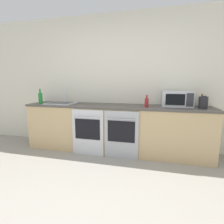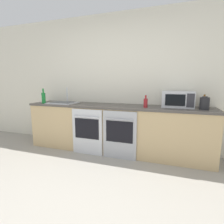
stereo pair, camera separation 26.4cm
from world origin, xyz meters
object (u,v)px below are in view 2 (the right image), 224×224
at_px(bottle_amber, 204,103).
at_px(oven_right, 119,135).
at_px(microwave, 178,99).
at_px(bottle_red, 146,103).
at_px(bottle_green, 44,98).
at_px(sink, 63,102).
at_px(oven_left, 87,132).
at_px(kettle, 204,103).

bearing_deg(bottle_amber, oven_right, -160.51).
xyz_separation_m(microwave, bottle_red, (-0.51, -0.22, -0.05)).
height_order(microwave, bottle_amber, microwave).
distance_m(oven_right, bottle_green, 1.72).
distance_m(bottle_red, sink, 1.67).
bearing_deg(sink, oven_left, -21.51).
bearing_deg(sink, bottle_amber, 4.44).
bearing_deg(sink, microwave, 3.98).
bearing_deg(oven_left, microwave, 15.33).
height_order(bottle_green, kettle, bottle_green).
xyz_separation_m(oven_right, microwave, (0.90, 0.41, 0.60)).
relative_size(oven_right, bottle_green, 2.83).
relative_size(microwave, bottle_amber, 2.30).
xyz_separation_m(oven_right, kettle, (1.28, 0.25, 0.56)).
xyz_separation_m(oven_left, oven_right, (0.61, 0.00, 0.00)).
bearing_deg(oven_left, sink, 158.49).
xyz_separation_m(oven_right, bottle_red, (0.39, 0.19, 0.54)).
bearing_deg(bottle_green, oven_left, -6.37).
bearing_deg(kettle, sink, 179.72).
xyz_separation_m(oven_left, bottle_amber, (1.91, 0.46, 0.55)).
bearing_deg(oven_right, sink, 168.36).
relative_size(bottle_amber, kettle, 1.09).
bearing_deg(bottle_amber, microwave, -173.10).
bearing_deg(oven_right, bottle_green, 176.01).
relative_size(oven_left, kettle, 4.10).
height_order(bottle_red, sink, sink).
xyz_separation_m(bottle_amber, sink, (-2.58, -0.20, -0.07)).
xyz_separation_m(bottle_amber, bottle_red, (-0.91, -0.27, -0.01)).
xyz_separation_m(bottle_green, bottle_red, (2.01, 0.08, -0.03)).
distance_m(microwave, kettle, 0.42).
height_order(microwave, bottle_green, bottle_green).
xyz_separation_m(microwave, sink, (-2.17, -0.15, -0.12)).
relative_size(oven_right, bottle_red, 4.03).
xyz_separation_m(bottle_green, sink, (0.34, 0.15, -0.10)).
height_order(oven_left, microwave, microwave).
height_order(oven_left, bottle_red, bottle_red).
height_order(oven_right, kettle, kettle).
xyz_separation_m(oven_left, bottle_green, (-1.01, 0.11, 0.58)).
distance_m(oven_left, bottle_amber, 2.04).
bearing_deg(kettle, oven_right, -168.98).
xyz_separation_m(microwave, kettle, (0.38, -0.16, -0.04)).
bearing_deg(microwave, oven_right, -155.34).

